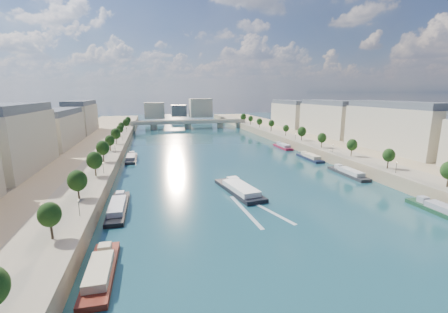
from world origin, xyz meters
TOP-DOWN VIEW (x-y plane):
  - ground at (0.00, 100.00)m, footprint 700.00×700.00m
  - quay_left at (-72.00, 100.00)m, footprint 44.00×520.00m
  - quay_right at (72.00, 100.00)m, footprint 44.00×520.00m
  - pave_left at (-57.00, 100.00)m, footprint 14.00×520.00m
  - pave_right at (57.00, 100.00)m, footprint 14.00×520.00m
  - trees_left at (-55.00, 102.00)m, footprint 4.80×268.80m
  - trees_right at (55.00, 110.00)m, footprint 4.80×268.80m
  - lamps_left at (-52.50, 90.00)m, footprint 0.36×200.36m
  - lamps_right at (52.50, 105.00)m, footprint 0.36×200.36m
  - buildings_left at (-85.00, 112.00)m, footprint 16.00×226.00m
  - buildings_right at (85.00, 112.00)m, footprint 16.00×226.00m
  - skyline at (3.19, 319.52)m, footprint 79.00×42.00m
  - bridge at (0.00, 244.24)m, footprint 112.00×12.00m
  - tour_barge at (-5.75, 52.12)m, footprint 12.13×27.81m
  - wake at (-5.75, 35.50)m, footprint 11.95×26.03m
  - moored_barges_left at (-45.50, 36.82)m, footprint 5.00×162.60m
  - moored_barges_right at (45.50, 55.84)m, footprint 5.00×164.16m

SIDE VIEW (x-z plane):
  - ground at x=0.00m, z-range 0.00..0.00m
  - wake at x=-5.75m, z-range 0.00..0.04m
  - moored_barges_left at x=-45.50m, z-range -0.96..2.64m
  - moored_barges_right at x=45.50m, z-range -0.96..2.64m
  - tour_barge at x=-5.75m, z-range -0.86..2.86m
  - quay_left at x=-72.00m, z-range 0.00..5.00m
  - quay_right at x=72.00m, z-range 0.00..5.00m
  - pave_left at x=-57.00m, z-range 5.00..5.10m
  - pave_right at x=57.00m, z-range 5.00..5.10m
  - bridge at x=0.00m, z-range 1.01..9.16m
  - lamps_left at x=-52.50m, z-range 5.64..9.92m
  - lamps_right at x=52.50m, z-range 5.64..9.92m
  - trees_left at x=-55.00m, z-range 6.35..14.61m
  - trees_right at x=55.00m, z-range 6.35..14.61m
  - skyline at x=3.19m, z-range 3.66..25.66m
  - buildings_left at x=-85.00m, z-range 4.85..28.05m
  - buildings_right at x=85.00m, z-range 4.85..28.05m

